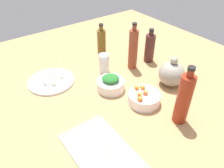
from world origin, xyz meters
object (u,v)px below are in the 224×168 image
object	(u,v)px
plate_tofu	(51,81)
drinking_glass_0	(104,63)
cutting_board	(103,154)
teapot	(172,74)
bottle_3	(184,99)
bottle_2	(150,48)
bowl_carrots	(144,98)
bowl_greens	(111,85)
bottle_1	(102,42)
bottle_0	(133,49)

from	to	relation	value
plate_tofu	drinking_glass_0	world-z (taller)	drinking_glass_0
cutting_board	teapot	xyz separation A→B (cm)	(-15.49, 54.64, 6.20)
bottle_3	teapot	bearing A→B (deg)	139.56
teapot	bottle_2	distance (cm)	26.42
plate_tofu	drinking_glass_0	size ratio (longest dim) A/B	2.23
cutting_board	bowl_carrots	distance (cm)	35.44
plate_tofu	bottle_3	world-z (taller)	bottle_3
bowl_carrots	cutting_board	bearing A→B (deg)	-68.56
plate_tofu	bowl_greens	bearing A→B (deg)	42.54
bowl_carrots	drinking_glass_0	world-z (taller)	drinking_glass_0
plate_tofu	bowl_carrots	world-z (taller)	bowl_carrots
cutting_board	bottle_3	size ratio (longest dim) A/B	1.27
teapot	drinking_glass_0	distance (cm)	37.96
bowl_carrots	bottle_3	distance (cm)	20.70
plate_tofu	teapot	xyz separation A→B (cm)	(39.89, 50.78, 6.10)
plate_tofu	bottle_2	distance (cm)	61.36
bowl_greens	bottle_1	world-z (taller)	bottle_1
plate_tofu	bottle_3	bearing A→B (deg)	28.95
bowl_greens	drinking_glass_0	xyz separation A→B (cm)	(-15.76, 6.89, 2.89)
bottle_1	drinking_glass_0	distance (cm)	21.95
plate_tofu	bottle_2	world-z (taller)	bottle_2
bowl_greens	teapot	size ratio (longest dim) A/B	0.87
teapot	bottle_0	size ratio (longest dim) A/B	0.60
bowl_carrots	teapot	xyz separation A→B (cm)	(-2.56, 21.71, 4.06)
plate_tofu	bottle_1	size ratio (longest dim) A/B	1.21
teapot	drinking_glass_0	bearing A→B (deg)	-145.48
teapot	bottle_3	bearing A→B (deg)	-40.44
bottle_2	teapot	bearing A→B (deg)	-18.03
plate_tofu	bowl_carrots	xyz separation A→B (cm)	(42.44, 29.06, 2.04)
cutting_board	bottle_0	distance (cm)	64.96
bottle_1	bottle_3	world-z (taller)	bottle_3
bottle_0	bottle_2	world-z (taller)	bottle_0
teapot	bottle_0	world-z (taller)	bottle_0
drinking_glass_0	teapot	bearing A→B (deg)	34.52
plate_tofu	bottle_1	distance (cm)	42.39
bowl_carrots	bottle_1	world-z (taller)	bottle_1
plate_tofu	bottle_0	bearing A→B (deg)	72.04
bottle_2	drinking_glass_0	bearing A→B (deg)	-101.88
cutting_board	bowl_greens	size ratio (longest dim) A/B	2.45
bowl_greens	bottle_2	size ratio (longest dim) A/B	0.68
bottle_0	bottle_2	distance (cm)	13.86
bowl_carrots	drinking_glass_0	xyz separation A→B (cm)	(-33.82, 0.21, 2.92)
bottle_1	teapot	bearing A→B (deg)	11.76
plate_tofu	bowl_carrots	distance (cm)	51.48
teapot	bottle_1	xyz separation A→B (cm)	(-49.93, -10.40, 2.04)
bowl_carrots	bottle_1	distance (cm)	54.03
bowl_greens	teapot	bearing A→B (deg)	61.37
teapot	bowl_greens	bearing A→B (deg)	-118.63
cutting_board	bottle_1	bearing A→B (deg)	145.93
bowl_carrots	bottle_1	size ratio (longest dim) A/B	0.75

